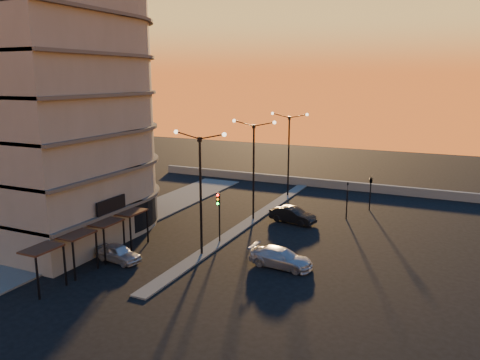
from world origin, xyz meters
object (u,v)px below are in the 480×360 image
car_wagon (281,258)px  car_sedan (293,215)px  car_hatchback (118,253)px  streetlamp_mid (254,162)px  traffic_light_main (219,209)px

car_wagon → car_sedan: bearing=18.2°
car_wagon → car_hatchback: bearing=114.0°
car_wagon → streetlamp_mid: bearing=37.3°
traffic_light_main → car_hatchback: 8.52m
streetlamp_mid → car_sedan: streetlamp_mid is taller
streetlamp_mid → car_wagon: bearing=-56.8°
streetlamp_mid → car_hatchback: streetlamp_mid is taller
traffic_light_main → car_hatchback: bearing=-127.2°
traffic_light_main → car_sedan: traffic_light_main is taller
streetlamp_mid → traffic_light_main: (0.00, -7.13, -2.70)m
traffic_light_main → streetlamp_mid: bearing=90.0°
car_sedan → car_wagon: size_ratio=0.94×
traffic_light_main → car_hatchback: (-4.97, -6.55, -2.24)m
streetlamp_mid → car_sedan: size_ratio=2.16×
car_sedan → car_hatchback: bearing=160.8°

